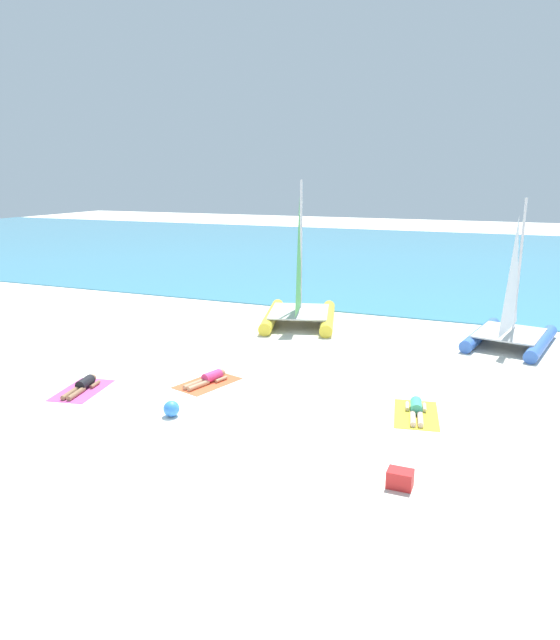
# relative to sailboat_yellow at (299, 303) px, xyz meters

# --- Properties ---
(ground_plane) EXTENTS (120.00, 120.00, 0.00)m
(ground_plane) POSITION_rel_sailboat_yellow_xyz_m (0.81, 0.38, -0.86)
(ground_plane) COLOR silver
(ocean_water) EXTENTS (120.00, 40.00, 0.05)m
(ocean_water) POSITION_rel_sailboat_yellow_xyz_m (0.81, 22.61, -0.84)
(ocean_water) COLOR teal
(ocean_water) RESTS_ON ground
(sailboat_yellow) EXTENTS (3.93, 5.04, 5.80)m
(sailboat_yellow) POSITION_rel_sailboat_yellow_xyz_m (0.00, 0.00, 0.00)
(sailboat_yellow) COLOR yellow
(sailboat_yellow) RESTS_ON ground
(sailboat_blue) EXTENTS (3.28, 4.42, 5.22)m
(sailboat_blue) POSITION_rel_sailboat_yellow_xyz_m (8.10, -0.10, -0.09)
(sailboat_blue) COLOR blue
(sailboat_blue) RESTS_ON ground
(towel_left) EXTENTS (1.42, 2.07, 0.01)m
(towel_left) POSITION_rel_sailboat_yellow_xyz_m (-3.14, -9.47, -0.86)
(towel_left) COLOR #D84C99
(towel_left) RESTS_ON ground
(sunbather_left) EXTENTS (0.68, 1.56, 0.30)m
(sunbather_left) POSITION_rel_sailboat_yellow_xyz_m (-3.15, -9.41, -0.73)
(sunbather_left) COLOR black
(sunbather_left) RESTS_ON towel_left
(towel_middle) EXTENTS (1.60, 2.14, 0.01)m
(towel_middle) POSITION_rel_sailboat_yellow_xyz_m (-0.10, -7.61, -0.86)
(towel_middle) COLOR #EA5933
(towel_middle) RESTS_ON ground
(sunbather_middle) EXTENTS (0.82, 1.54, 0.30)m
(sunbather_middle) POSITION_rel_sailboat_yellow_xyz_m (-0.08, -7.54, -0.73)
(sunbather_middle) COLOR #D83372
(sunbather_middle) RESTS_ON towel_middle
(towel_right) EXTENTS (1.42, 2.07, 0.01)m
(towel_right) POSITION_rel_sailboat_yellow_xyz_m (6.00, -7.63, -0.86)
(towel_right) COLOR yellow
(towel_right) RESTS_ON ground
(sunbather_right) EXTENTS (0.68, 1.56, 0.30)m
(sunbather_right) POSITION_rel_sailboat_yellow_xyz_m (5.99, -7.56, -0.73)
(sunbather_right) COLOR #3FB28C
(sunbather_right) RESTS_ON towel_right
(beach_ball) EXTENTS (0.41, 0.41, 0.41)m
(beach_ball) POSITION_rel_sailboat_yellow_xyz_m (0.23, -10.07, -0.66)
(beach_ball) COLOR #337FE5
(beach_ball) RESTS_ON ground
(cooler_box) EXTENTS (0.50, 0.36, 0.36)m
(cooler_box) POSITION_rel_sailboat_yellow_xyz_m (6.27, -11.34, -0.68)
(cooler_box) COLOR red
(cooler_box) RESTS_ON ground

